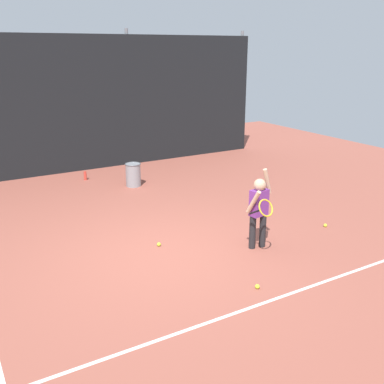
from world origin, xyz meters
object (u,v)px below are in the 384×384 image
(tennis_player, at_px, (259,207))
(tennis_ball_0, at_px, (159,244))
(ball_hopper, at_px, (133,174))
(water_bottle, at_px, (85,176))
(tennis_ball_1, at_px, (257,286))
(tennis_ball_3, at_px, (325,225))

(tennis_player, height_order, tennis_ball_0, tennis_player)
(tennis_player, xyz_separation_m, ball_hopper, (-0.41, 4.31, -0.44))
(tennis_player, height_order, ball_hopper, tennis_player)
(water_bottle, xyz_separation_m, tennis_ball_1, (0.44, -6.47, -0.08))
(tennis_player, xyz_separation_m, tennis_ball_0, (-1.41, 0.89, -0.69))
(ball_hopper, relative_size, water_bottle, 2.55)
(tennis_ball_3, bearing_deg, ball_hopper, 116.25)
(water_bottle, bearing_deg, tennis_ball_1, -86.14)
(tennis_player, distance_m, tennis_ball_0, 1.80)
(tennis_ball_1, bearing_deg, ball_hopper, 85.51)
(tennis_ball_0, distance_m, tennis_ball_1, 2.04)
(tennis_player, bearing_deg, tennis_ball_3, -5.21)
(water_bottle, distance_m, tennis_ball_0, 4.52)
(water_bottle, distance_m, tennis_ball_1, 6.49)
(tennis_player, height_order, tennis_ball_3, tennis_player)
(tennis_player, relative_size, tennis_ball_3, 20.46)
(tennis_ball_3, bearing_deg, water_bottle, 118.93)
(tennis_ball_3, bearing_deg, tennis_ball_1, -155.62)
(ball_hopper, xyz_separation_m, tennis_ball_3, (2.09, -4.24, -0.26))
(tennis_player, distance_m, tennis_ball_1, 1.52)
(tennis_player, bearing_deg, water_bottle, 95.56)
(tennis_ball_0, bearing_deg, tennis_ball_3, -14.80)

